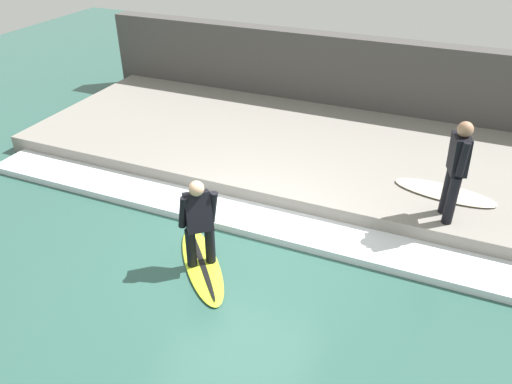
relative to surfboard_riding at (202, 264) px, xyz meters
name	(u,v)px	position (x,y,z in m)	size (l,w,h in m)	color
ground_plane	(239,251)	(0.54, -0.37, -0.03)	(28.00, 28.00, 0.00)	#2D564C
concrete_ledge	(307,150)	(3.97, -0.37, 0.15)	(4.40, 11.79, 0.36)	gray
back_wall	(340,77)	(6.42, -0.37, 0.96)	(0.50, 12.38, 1.98)	#474442
wave_foam_crest	(259,221)	(1.34, -0.37, 0.03)	(0.85, 11.20, 0.13)	silver
surfboard_riding	(202,264)	(0.00, 0.00, 0.00)	(1.77, 1.61, 0.07)	#BFE02D
surfer_riding	(199,220)	(0.00, 0.00, 0.82)	(0.53, 0.53, 1.42)	black
surfer_waiting_near	(456,166)	(2.23, -3.25, 1.26)	(0.55, 0.36, 1.66)	black
surfboard_waiting_near	(445,192)	(2.97, -3.18, 0.36)	(0.78, 1.77, 0.06)	beige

